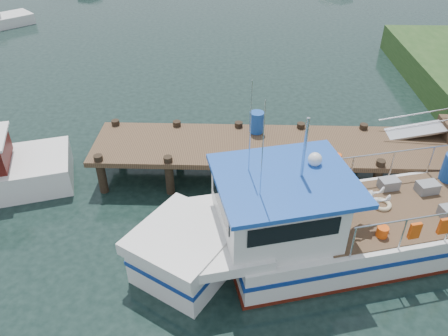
{
  "coord_description": "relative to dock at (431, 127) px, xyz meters",
  "views": [
    {
      "loc": [
        -0.59,
        -14.13,
        10.07
      ],
      "look_at": [
        -1.0,
        -1.5,
        1.3
      ],
      "focal_mm": 35.0,
      "sensor_mm": 36.0,
      "label": 1
    }
  ],
  "objects": [
    {
      "name": "ground_plane",
      "position": [
        -6.51,
        -0.01,
        -2.24
      ],
      "size": [
        160.0,
        160.0,
        0.0
      ],
      "primitive_type": "plane",
      "color": "black"
    },
    {
      "name": "dock",
      "position": [
        0.0,
        0.0,
        0.0
      ],
      "size": [
        16.6,
        3.0,
        4.78
      ],
      "color": "#4E3825",
      "rests_on": "ground"
    },
    {
      "name": "lobster_boat",
      "position": [
        -4.51,
        -4.18,
        -1.19
      ],
      "size": [
        12.03,
        5.91,
        5.79
      ],
      "rotation": [
        0.0,
        0.0,
        0.25
      ],
      "color": "silver",
      "rests_on": "ground"
    }
  ]
}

